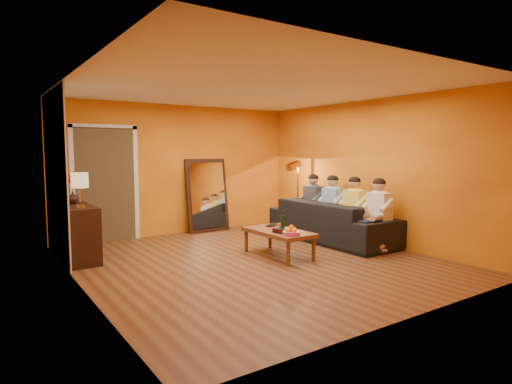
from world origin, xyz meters
TOP-DOWN VIEW (x-y plane):
  - room_shell at (0.00, 0.37)m, footprint 5.00×5.50m
  - white_accent at (-2.48, 1.75)m, footprint 0.02×1.90m
  - doorway_recess at (-1.50, 2.83)m, footprint 1.06×0.30m
  - door_jamb_left at (-2.07, 2.71)m, footprint 0.08×0.06m
  - door_jamb_right at (-0.93, 2.71)m, footprint 0.08×0.06m
  - door_header at (-1.50, 2.71)m, footprint 1.22×0.06m
  - mirror_frame at (0.55, 2.63)m, footprint 0.92×0.27m
  - mirror_glass at (0.55, 2.59)m, footprint 0.78×0.21m
  - sideboard at (-2.24, 1.55)m, footprint 0.44×1.18m
  - table_lamp at (-2.24, 1.25)m, footprint 0.24×0.24m
  - sofa at (2.00, 0.42)m, footprint 2.58×1.01m
  - coffee_table at (0.46, 0.03)m, footprint 0.64×1.23m
  - floor_lamp at (2.10, 1.53)m, footprint 0.30×0.24m
  - dog at (1.88, -0.59)m, footprint 0.59×0.72m
  - person_far_left at (2.13, -0.58)m, footprint 0.70×0.44m
  - person_mid_left at (2.13, -0.03)m, footprint 0.70×0.44m
  - person_mid_right at (2.13, 0.52)m, footprint 0.70×0.44m
  - person_far_right at (2.13, 1.07)m, footprint 0.70×0.44m
  - fruit_bowl at (0.36, -0.42)m, footprint 0.26×0.26m
  - wine_bottle at (0.51, -0.02)m, footprint 0.07×0.07m
  - tumbler at (0.58, 0.15)m, footprint 0.11×0.11m
  - laptop at (0.64, 0.38)m, footprint 0.37×0.33m
  - book_lower at (0.28, -0.17)m, footprint 0.21×0.26m
  - book_mid at (0.29, -0.16)m, footprint 0.21×0.27m
  - book_upper at (0.28, -0.18)m, footprint 0.20×0.25m
  - vase at (-2.24, 1.80)m, footprint 0.18×0.18m
  - flowers at (-2.24, 1.80)m, footprint 0.17×0.17m

SIDE VIEW (x-z plane):
  - coffee_table at x=0.46m, z-range 0.00..0.42m
  - dog at x=1.88m, z-range 0.00..0.74m
  - sofa at x=2.00m, z-range 0.00..0.75m
  - sideboard at x=-2.24m, z-range 0.00..0.85m
  - book_lower at x=0.28m, z-range 0.42..0.44m
  - laptop at x=0.64m, z-range 0.42..0.44m
  - book_mid at x=0.29m, z-range 0.44..0.46m
  - tumbler at x=0.58m, z-range 0.42..0.50m
  - book_upper at x=0.28m, z-range 0.46..0.49m
  - fruit_bowl at x=0.36m, z-range 0.42..0.58m
  - wine_bottle at x=0.51m, z-range 0.42..0.73m
  - person_far_left at x=2.13m, z-range 0.00..1.22m
  - person_mid_left at x=2.13m, z-range 0.00..1.22m
  - person_mid_right at x=2.13m, z-range 0.00..1.22m
  - person_far_right at x=2.13m, z-range 0.00..1.22m
  - floor_lamp at x=2.10m, z-range 0.00..1.44m
  - mirror_frame at x=0.55m, z-range 0.00..1.52m
  - mirror_glass at x=0.55m, z-range 0.09..1.43m
  - vase at x=-2.24m, z-range 0.85..1.04m
  - doorway_recess at x=-1.50m, z-range 0.00..2.10m
  - door_jamb_left at x=-2.07m, z-range -0.05..2.15m
  - door_jamb_right at x=-0.93m, z-range -0.05..2.15m
  - table_lamp at x=-2.24m, z-range 0.85..1.36m
  - flowers at x=-2.24m, z-range 0.97..1.48m
  - room_shell at x=0.00m, z-range 0.00..2.60m
  - white_accent at x=-2.48m, z-range 0.01..2.59m
  - door_header at x=-1.50m, z-range 2.08..2.16m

